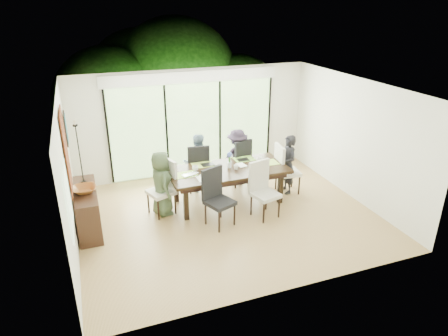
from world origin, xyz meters
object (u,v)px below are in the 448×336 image
object	(u,v)px
chair_near_left	(220,198)
bowl	(84,190)
chair_far_left	(197,166)
sideboard	(88,209)
chair_far_right	(237,161)
cup_b	(236,167)
table_top	(228,170)
vase	(229,165)
cup_a	(195,168)
person_far_right	(237,157)
person_far_left	(197,163)
chair_left_end	(161,188)
chair_near_right	(266,191)
chair_right_end	(288,168)
person_left_end	(161,183)
laptop	(192,175)
cup_c	(260,160)
person_right_end	(288,165)

from	to	relation	value
chair_near_left	bowl	xyz separation A→B (m)	(-2.48, 0.68, 0.30)
chair_far_left	sideboard	distance (m)	2.71
chair_far_right	cup_b	world-z (taller)	chair_far_right
cup_b	bowl	xyz separation A→B (m)	(-3.13, -0.09, 0.03)
sideboard	bowl	size ratio (longest dim) A/B	3.36
cup_b	table_top	bearing A→B (deg)	146.31
vase	cup_a	world-z (taller)	vase
vase	cup_a	xyz separation A→B (m)	(-0.75, 0.10, -0.01)
table_top	person_far_right	size ratio (longest dim) A/B	1.86
chair_near_left	cup_b	size ratio (longest dim) A/B	11.00
person_far_left	cup_b	distance (m)	1.12
chair_left_end	chair_near_right	bearing A→B (deg)	47.36
chair_right_end	person_left_end	distance (m)	2.98
laptop	chair_near_left	bearing A→B (deg)	-82.92
cup_b	cup_c	xyz separation A→B (m)	(0.65, 0.20, 0.00)
table_top	cup_a	xyz separation A→B (m)	(-0.70, 0.15, 0.08)
chair_near_left	cup_b	bearing A→B (deg)	27.92
person_far_right	chair_right_end	bearing A→B (deg)	140.96
chair_right_end	bowl	size ratio (longest dim) A/B	2.67
chair_far_right	cup_b	bearing A→B (deg)	49.48
person_far_left	chair_near_right	bearing A→B (deg)	125.32
person_right_end	person_left_end	bearing A→B (deg)	-88.91
table_top	vase	xyz separation A→B (m)	(0.05, 0.05, 0.10)
chair_left_end	chair_right_end	size ratio (longest dim) A/B	1.00
person_right_end	cup_a	world-z (taller)	person_right_end
person_far_right	cup_b	xyz separation A→B (m)	(-0.40, -0.93, 0.16)
chair_near_left	vase	size ratio (longest dim) A/B	9.17
chair_far_left	person_left_end	distance (m)	1.34
table_top	chair_right_end	world-z (taller)	chair_right_end
chair_left_end	chair_near_right	distance (m)	2.18
laptop	chair_far_right	bearing A→B (deg)	16.79
table_top	chair_left_end	distance (m)	1.51
chair_near_left	cup_a	bearing A→B (deg)	79.18
chair_near_right	vase	bearing A→B (deg)	101.75
chair_left_end	bowl	xyz separation A→B (m)	(-1.48, -0.19, 0.30)
person_left_end	cup_b	world-z (taller)	person_left_end
table_top	chair_left_end	xyz separation A→B (m)	(-1.50, 0.00, -0.18)
sideboard	vase	bearing A→B (deg)	2.66
person_far_right	cup_a	bearing A→B (deg)	30.65
chair_near_right	person_left_end	distance (m)	2.17
chair_far_left	cup_c	size ratio (longest dim) A/B	8.87
chair_left_end	cup_c	size ratio (longest dim) A/B	8.87
person_far_right	laptop	world-z (taller)	person_far_right
table_top	chair_far_left	xyz separation A→B (m)	(-0.45, 0.85, -0.18)
chair_far_right	cup_b	size ratio (longest dim) A/B	11.00
bowl	table_top	bearing A→B (deg)	3.66
chair_near_right	person_far_left	bearing A→B (deg)	104.89
chair_left_end	sideboard	distance (m)	1.50
laptop	chair_left_end	bearing A→B (deg)	153.89
chair_right_end	vase	bearing A→B (deg)	93.56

